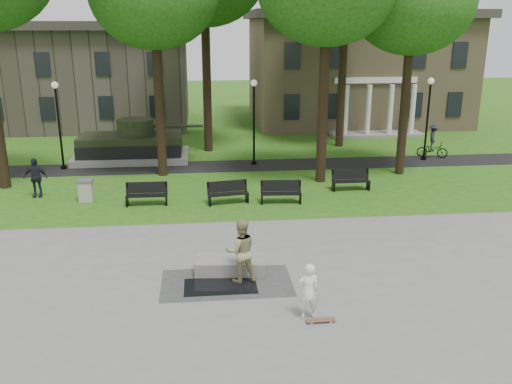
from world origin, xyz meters
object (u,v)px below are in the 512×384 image
Objects in this scene: friend_watching at (241,251)px; skateboarder at (308,291)px; cyclist at (433,144)px; concrete_block at (230,265)px; park_bench_0 at (147,193)px; trash_bin at (86,190)px.

skateboarder is at bearing 116.20° from friend_watching.
skateboarder is at bearing 168.97° from cyclist.
cyclist is (12.85, 14.38, 0.57)m from concrete_block.
park_bench_0 is at bearing 114.47° from concrete_block.
trash_bin is at bearing 163.34° from park_bench_0.
cyclist is 1.10× the size of park_bench_0.
cyclist is at bearing 18.66° from trash_bin.
park_bench_0 reaches higher than trash_bin.
skateboarder reaches higher than park_bench_0.
cyclist is at bearing -125.53° from skateboarder.
trash_bin is (-6.01, 8.01, 0.24)m from concrete_block.
skateboarder is 1.65× the size of trash_bin.
concrete_block is 10.02m from trash_bin.
skateboarder reaches higher than trash_bin.
skateboarder reaches higher than concrete_block.
trash_bin is (-18.86, -6.37, -0.33)m from cyclist.
concrete_block is 19.29m from cyclist.
park_bench_0 reaches higher than concrete_block.
cyclist is at bearing -137.80° from friend_watching.
friend_watching reaches higher than trash_bin.
cyclist is 19.91m from trash_bin.
friend_watching is at bearing 161.24° from cyclist.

